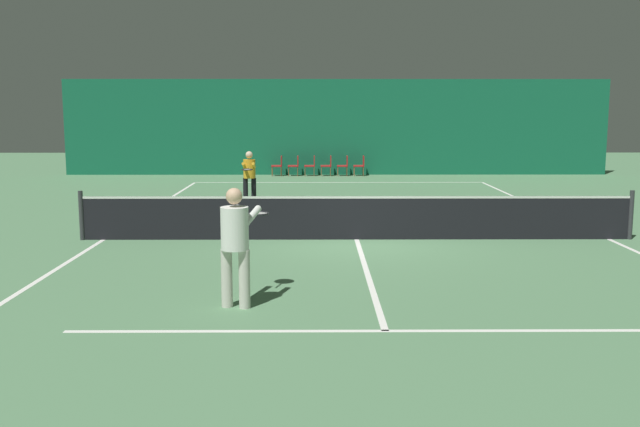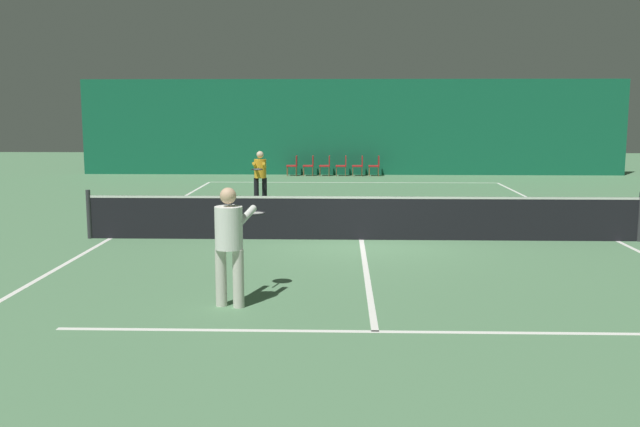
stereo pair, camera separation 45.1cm
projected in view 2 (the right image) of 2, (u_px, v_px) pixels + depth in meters
The scene contains 17 objects.
ground_plane at pixel (361, 240), 15.44m from camera, with size 60.00×60.00×0.00m, color #56845B.
backdrop_curtain at pixel (352, 127), 30.09m from camera, with size 23.00×0.12×4.02m.
court_line_baseline_far at pixel (353, 182), 27.21m from camera, with size 11.00×0.10×0.00m.
court_line_service_far at pixel (356, 201), 21.77m from camera, with size 8.25×0.10×0.00m.
court_line_service_near at pixel (375, 332), 9.12m from camera, with size 8.25×0.10×0.00m.
court_line_sideline_left at pixel (110, 238), 15.60m from camera, with size 0.10×23.80×0.00m.
court_line_sideline_right at pixel (618, 241), 15.28m from camera, with size 0.10×23.80×0.00m.
court_line_centre at pixel (361, 240), 15.44m from camera, with size 0.10×12.80×0.00m.
tennis_net at pixel (362, 217), 15.37m from camera, with size 12.00×0.10×1.07m.
player_near at pixel (230, 237), 10.17m from camera, with size 0.70×1.42×1.73m.
player_far at pixel (260, 173), 21.16m from camera, with size 0.40×1.31×1.56m.
courtside_chair_0 at pixel (294, 164), 29.85m from camera, with size 0.44×0.44×0.84m.
courtside_chair_1 at pixel (310, 164), 29.83m from camera, with size 0.44×0.44×0.84m.
courtside_chair_2 at pixel (326, 164), 29.81m from camera, with size 0.44×0.44×0.84m.
courtside_chair_3 at pixel (343, 164), 29.79m from camera, with size 0.44×0.44×0.84m.
courtside_chair_4 at pixel (359, 164), 29.77m from camera, with size 0.44×0.44×0.84m.
courtside_chair_5 at pixel (376, 164), 29.75m from camera, with size 0.44×0.44×0.84m.
Camera 2 is at (-0.45, -15.21, 2.84)m, focal length 40.00 mm.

